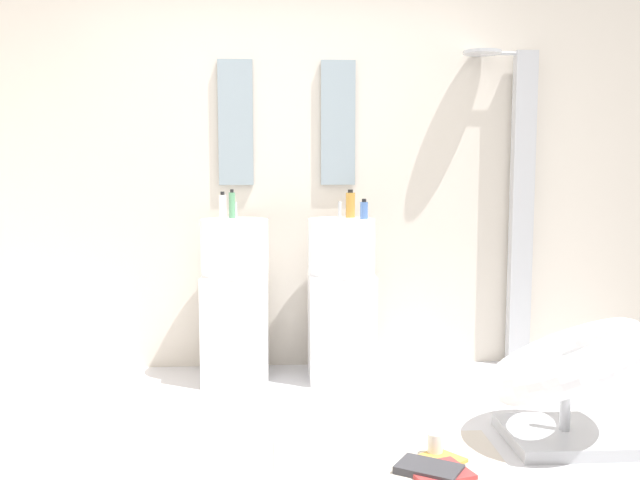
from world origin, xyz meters
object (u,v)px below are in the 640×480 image
object	(u,v)px
magazine_charcoal	(429,469)
soap_bottle_blue	(364,210)
magazine_red	(439,472)
soap_bottle_white	(223,207)
shower_column	(519,203)
coffee_mug	(435,444)
pedestal_sink_right	(341,298)
lounge_chair	(567,371)
pedestal_sink_left	(235,299)
soap_bottle_amber	(350,205)
magazine_ochre	(436,461)
soap_bottle_green	(232,205)

from	to	relation	value
magazine_charcoal	soap_bottle_blue	size ratio (longest dim) A/B	2.17
magazine_red	soap_bottle_white	distance (m)	1.99
shower_column	coffee_mug	distance (m)	1.98
pedestal_sink_right	lounge_chair	world-z (taller)	pedestal_sink_right
pedestal_sink_left	magazine_charcoal	world-z (taller)	pedestal_sink_left
soap_bottle_amber	pedestal_sink_right	bearing A→B (deg)	-120.63
coffee_mug	soap_bottle_amber	distance (m)	1.71
pedestal_sink_right	magazine_ochre	bearing A→B (deg)	-77.02
magazine_ochre	soap_bottle_green	bearing A→B (deg)	86.09
pedestal_sink_left	soap_bottle_white	distance (m)	0.58
coffee_mug	soap_bottle_blue	xyz separation A→B (m)	(-0.18, 1.23, 0.99)
pedestal_sink_right	soap_bottle_white	bearing A→B (deg)	-173.53
pedestal_sink_right	soap_bottle_blue	xyz separation A→B (m)	(0.14, -0.01, 0.55)
lounge_chair	magazine_red	bearing A→B (deg)	-153.68
lounge_chair	soap_bottle_white	world-z (taller)	soap_bottle_white
shower_column	magazine_ochre	bearing A→B (deg)	-119.56
lounge_chair	magazine_charcoal	world-z (taller)	lounge_chair
pedestal_sink_left	soap_bottle_white	world-z (taller)	soap_bottle_white
shower_column	soap_bottle_white	xyz separation A→B (m)	(-1.90, -0.31, -0.00)
magazine_charcoal	soap_bottle_amber	distance (m)	1.87
magazine_ochre	soap_bottle_white	world-z (taller)	soap_bottle_white
shower_column	magazine_red	size ratio (longest dim) A/B	8.22
lounge_chair	magazine_charcoal	size ratio (longest dim) A/B	3.90
magazine_charcoal	magazine_red	bearing A→B (deg)	9.46
magazine_ochre	soap_bottle_blue	bearing A→B (deg)	59.00
soap_bottle_blue	lounge_chair	bearing A→B (deg)	-52.14
soap_bottle_blue	soap_bottle_amber	world-z (taller)	soap_bottle_amber
shower_column	soap_bottle_green	bearing A→B (deg)	-176.11
magazine_charcoal	coffee_mug	world-z (taller)	coffee_mug
lounge_chair	shower_column	bearing A→B (deg)	81.21
lounge_chair	coffee_mug	size ratio (longest dim) A/B	10.10
pedestal_sink_right	soap_bottle_blue	distance (m)	0.56
pedestal_sink_right	coffee_mug	bearing A→B (deg)	-75.52
soap_bottle_white	soap_bottle_amber	xyz separation A→B (m)	(0.78, 0.19, 0.00)
pedestal_sink_right	soap_bottle_green	size ratio (longest dim) A/B	6.16
magazine_charcoal	soap_bottle_white	world-z (taller)	soap_bottle_white
magazine_charcoal	soap_bottle_green	bearing A→B (deg)	153.43
pedestal_sink_right	magazine_red	bearing A→B (deg)	-78.47
soap_bottle_blue	magazine_charcoal	bearing A→B (deg)	-85.25
magazine_red	magazine_charcoal	xyz separation A→B (m)	(-0.04, 0.02, 0.01)
shower_column	soap_bottle_amber	xyz separation A→B (m)	(-1.12, -0.12, -0.00)
shower_column	soap_bottle_green	distance (m)	1.86
pedestal_sink_left	soap_bottle_green	bearing A→B (deg)	100.24
pedestal_sink_right	magazine_charcoal	size ratio (longest dim) A/B	4.10
pedestal_sink_left	magazine_red	size ratio (longest dim) A/B	4.40
magazine_ochre	shower_column	bearing A→B (deg)	22.10
pedestal_sink_right	magazine_charcoal	distance (m)	1.52
shower_column	lounge_chair	xyz separation A→B (m)	(-0.21, -1.33, -0.73)
pedestal_sink_right	lounge_chair	bearing A→B (deg)	-48.24
pedestal_sink_left	lounge_chair	distance (m)	1.98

